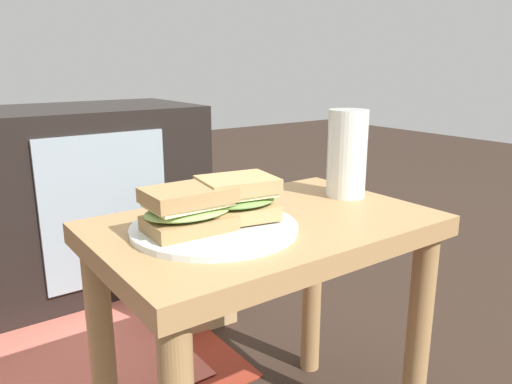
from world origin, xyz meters
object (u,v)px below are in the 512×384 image
sandwich_front (189,209)px  sandwich_back (238,198)px  beer_glass (347,155)px  paper_bag (195,268)px  plate (215,228)px  tv_cabinet (44,203)px

sandwich_front → sandwich_back: sandwich_back is taller
sandwich_front → sandwich_back: bearing=-0.8°
beer_glass → paper_bag: bearing=100.2°
beer_glass → paper_bag: 0.61m
sandwich_front → plate: bearing=-0.8°
tv_cabinet → beer_glass: size_ratio=5.73×
paper_bag → sandwich_front: bearing=-118.9°
tv_cabinet → paper_bag: bearing=-58.2°
sandwich_front → sandwich_back: size_ratio=0.99×
tv_cabinet → sandwich_front: bearing=-89.8°
beer_glass → plate: bearing=-174.8°
tv_cabinet → plate: tv_cabinet is taller
tv_cabinet → sandwich_back: bearing=-84.6°
sandwich_back → beer_glass: beer_glass is taller
sandwich_front → sandwich_back: (0.09, -0.00, 0.00)m
plate → beer_glass: beer_glass is taller
sandwich_back → paper_bag: bearing=69.4°
tv_cabinet → sandwich_back: size_ratio=6.84×
sandwich_back → beer_glass: (0.27, 0.03, 0.04)m
plate → paper_bag: plate is taller
beer_glass → sandwich_back: bearing=-173.8°
tv_cabinet → paper_bag: size_ratio=2.88×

